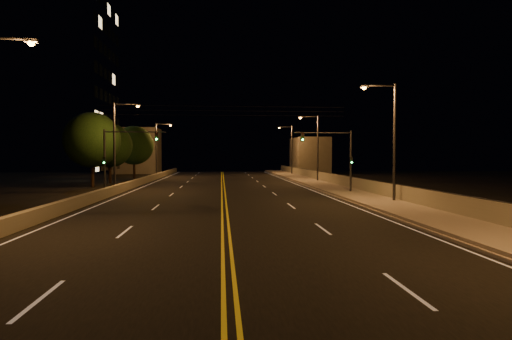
{
  "coord_description": "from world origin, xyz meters",
  "views": [
    {
      "loc": [
        -0.2,
        -8.91,
        3.44
      ],
      "look_at": [
        2.0,
        18.0,
        2.5
      ],
      "focal_mm": 30.0,
      "sensor_mm": 36.0,
      "label": 1
    }
  ],
  "objects": [
    {
      "name": "streetlight_3",
      "position": [
        11.5,
        63.05,
        4.89
      ],
      "size": [
        2.55,
        0.28,
        8.38
      ],
      "color": "#2D2D33",
      "rests_on": "ground"
    },
    {
      "name": "curb",
      "position": [
        8.93,
        20.0,
        0.07
      ],
      "size": [
        0.14,
        120.0,
        0.15
      ],
      "primitive_type": "cube",
      "color": "gray",
      "rests_on": "ground"
    },
    {
      "name": "road",
      "position": [
        0.0,
        20.0,
        0.01
      ],
      "size": [
        18.0,
        120.0,
        0.02
      ],
      "primitive_type": "cube",
      "color": "black",
      "rests_on": "ground"
    },
    {
      "name": "traffic_signal_left",
      "position": [
        -8.74,
        27.28,
        3.57
      ],
      "size": [
        5.11,
        0.31,
        5.57
      ],
      "color": "#2D2D33",
      "rests_on": "ground"
    },
    {
      "name": "distant_building_left",
      "position": [
        -16.0,
        73.24,
        4.24
      ],
      "size": [
        8.0,
        8.0,
        8.47
      ],
      "primitive_type": "cube",
      "color": "slate",
      "rests_on": "ground"
    },
    {
      "name": "traffic_signal_right",
      "position": [
        9.94,
        27.28,
        3.57
      ],
      "size": [
        5.11,
        0.31,
        5.57
      ],
      "color": "#2D2D33",
      "rests_on": "ground"
    },
    {
      "name": "parapet_rail",
      "position": [
        12.45,
        20.0,
        1.33
      ],
      "size": [
        0.06,
        120.0,
        0.06
      ],
      "primitive_type": "cylinder",
      "rotation": [
        1.57,
        0.0,
        0.0
      ],
      "color": "black",
      "rests_on": "parapet_wall"
    },
    {
      "name": "distant_building_right",
      "position": [
        16.5,
        70.95,
        3.36
      ],
      "size": [
        6.0,
        10.0,
        6.71
      ],
      "primitive_type": "cube",
      "color": "slate",
      "rests_on": "ground"
    },
    {
      "name": "streetlight_2",
      "position": [
        11.5,
        43.51,
        4.89
      ],
      "size": [
        2.55,
        0.28,
        8.38
      ],
      "color": "#2D2D33",
      "rests_on": "ground"
    },
    {
      "name": "streetlight_6",
      "position": [
        -9.9,
        58.17,
        4.89
      ],
      "size": [
        2.55,
        0.28,
        8.38
      ],
      "color": "#2D2D33",
      "rests_on": "ground"
    },
    {
      "name": "jersey_barrier",
      "position": [
        -9.52,
        20.0,
        0.39
      ],
      "size": [
        0.45,
        120.0,
        0.77
      ],
      "primitive_type": "cube",
      "color": "gray",
      "rests_on": "ground"
    },
    {
      "name": "tree_2",
      "position": [
        -12.94,
        55.07,
        4.88
      ],
      "size": [
        5.71,
        5.71,
        7.74
      ],
      "color": "black",
      "rests_on": "ground"
    },
    {
      "name": "sidewalk",
      "position": [
        10.8,
        20.0,
        0.15
      ],
      "size": [
        3.6,
        120.0,
        0.3
      ],
      "primitive_type": "cube",
      "color": "gray",
      "rests_on": "ground"
    },
    {
      "name": "ground",
      "position": [
        0.0,
        0.0,
        0.0
      ],
      "size": [
        160.0,
        160.0,
        0.0
      ],
      "primitive_type": "plane",
      "color": "black",
      "rests_on": "ground"
    },
    {
      "name": "tree_1",
      "position": [
        -13.84,
        44.87,
        4.62
      ],
      "size": [
        5.41,
        5.41,
        7.33
      ],
      "color": "black",
      "rests_on": "ground"
    },
    {
      "name": "overhead_wires",
      "position": [
        0.0,
        29.5,
        7.4
      ],
      "size": [
        22.0,
        0.03,
        0.83
      ],
      "color": "black"
    },
    {
      "name": "building_tower",
      "position": [
        -28.99,
        56.55,
        13.67
      ],
      "size": [
        24.0,
        15.0,
        28.49
      ],
      "color": "slate",
      "rests_on": "ground"
    },
    {
      "name": "streetlight_5",
      "position": [
        -9.9,
        32.2,
        4.89
      ],
      "size": [
        2.55,
        0.28,
        8.38
      ],
      "color": "#2D2D33",
      "rests_on": "ground"
    },
    {
      "name": "streetlight_1",
      "position": [
        11.5,
        19.86,
        4.89
      ],
      "size": [
        2.55,
        0.28,
        8.38
      ],
      "color": "#2D2D33",
      "rests_on": "ground"
    },
    {
      "name": "lane_markings",
      "position": [
        0.0,
        19.93,
        0.02
      ],
      "size": [
        17.32,
        116.0,
        0.0
      ],
      "color": "silver",
      "rests_on": "road"
    },
    {
      "name": "tree_0",
      "position": [
        -13.96,
        38.14,
        5.06
      ],
      "size": [
        5.92,
        5.92,
        8.03
      ],
      "color": "black",
      "rests_on": "ground"
    },
    {
      "name": "parapet_wall",
      "position": [
        12.45,
        20.0,
        0.8
      ],
      "size": [
        0.3,
        120.0,
        1.0
      ],
      "primitive_type": "cube",
      "color": "gray",
      "rests_on": "sidewalk"
    }
  ]
}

